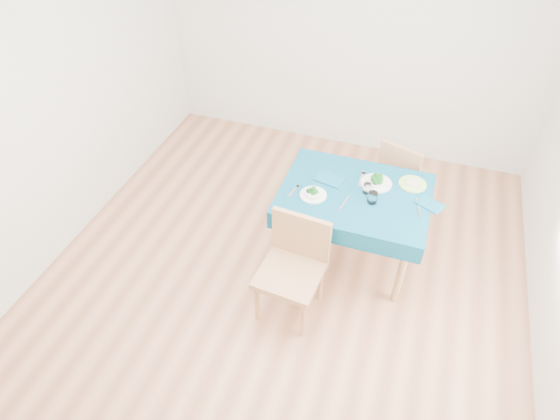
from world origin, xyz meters
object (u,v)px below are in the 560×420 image
(chair_near, at_px, (290,261))
(side_plate, at_px, (413,184))
(chair_far, at_px, (404,171))
(bowl_near, at_px, (313,192))
(bowl_far, at_px, (377,180))
(table, at_px, (350,227))

(chair_near, height_order, side_plate, chair_near)
(chair_far, xyz_separation_m, bowl_near, (-0.63, -0.92, 0.30))
(side_plate, bearing_deg, chair_near, -127.70)
(chair_far, distance_m, bowl_far, 0.71)
(chair_near, relative_size, chair_far, 1.17)
(table, relative_size, bowl_far, 4.64)
(chair_far, xyz_separation_m, side_plate, (0.09, -0.53, 0.27))
(table, relative_size, chair_near, 1.01)
(chair_far, distance_m, bowl_near, 1.16)
(table, bearing_deg, bowl_near, -155.20)
(chair_near, height_order, bowl_far, chair_near)
(bowl_far, bearing_deg, side_plate, 16.74)
(bowl_near, xyz_separation_m, side_plate, (0.72, 0.39, -0.03))
(table, distance_m, chair_far, 0.85)
(side_plate, bearing_deg, table, -149.08)
(bowl_far, relative_size, side_plate, 1.13)
(chair_near, relative_size, bowl_near, 5.43)
(table, relative_size, side_plate, 5.23)
(bowl_far, height_order, side_plate, bowl_far)
(table, relative_size, bowl_near, 5.48)
(chair_near, distance_m, bowl_near, 0.60)
(chair_near, xyz_separation_m, bowl_far, (0.45, 0.86, 0.22))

